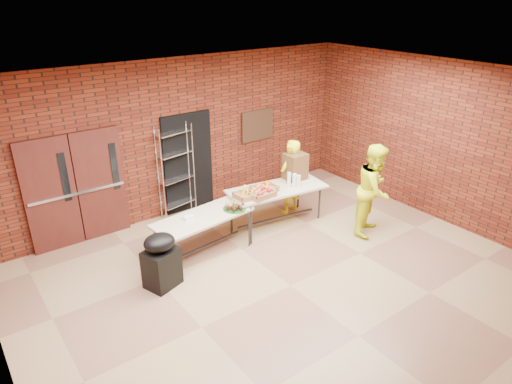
# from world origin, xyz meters

# --- Properties ---
(room) EXTENTS (8.08, 7.08, 3.28)m
(room) POSITION_xyz_m (0.00, 0.00, 1.60)
(room) COLOR #886049
(room) RESTS_ON ground
(double_doors) EXTENTS (1.78, 0.12, 2.10)m
(double_doors) POSITION_xyz_m (-2.20, 3.44, 1.05)
(double_doors) COLOR #411C12
(double_doors) RESTS_ON room
(dark_doorway) EXTENTS (1.10, 0.06, 2.10)m
(dark_doorway) POSITION_xyz_m (0.10, 3.46, 1.05)
(dark_doorway) COLOR black
(dark_doorway) RESTS_ON room
(bronze_plaque) EXTENTS (0.85, 0.04, 0.70)m
(bronze_plaque) POSITION_xyz_m (1.90, 3.45, 1.55)
(bronze_plaque) COLOR #392517
(bronze_plaque) RESTS_ON room
(wire_rack) EXTENTS (0.75, 0.37, 1.96)m
(wire_rack) POSITION_xyz_m (-0.26, 3.32, 0.98)
(wire_rack) COLOR #B5B6BC
(wire_rack) RESTS_ON room
(table_left) EXTENTS (1.86, 0.93, 0.73)m
(table_left) POSITION_xyz_m (-0.60, 1.71, 0.67)
(table_left) COLOR tan
(table_left) RESTS_ON room
(table_right) EXTENTS (2.04, 1.07, 0.80)m
(table_right) POSITION_xyz_m (1.13, 1.78, 0.73)
(table_right) COLOR tan
(table_right) RESTS_ON room
(basket_bananas) EXTENTS (0.45, 0.35, 0.14)m
(basket_bananas) POSITION_xyz_m (0.40, 1.76, 0.86)
(basket_bananas) COLOR #9C663F
(basket_bananas) RESTS_ON table_right
(basket_oranges) EXTENTS (0.46, 0.36, 0.14)m
(basket_oranges) POSITION_xyz_m (0.83, 1.79, 0.86)
(basket_oranges) COLOR #9C663F
(basket_oranges) RESTS_ON table_right
(basket_apples) EXTENTS (0.48, 0.37, 0.15)m
(basket_apples) POSITION_xyz_m (0.64, 1.64, 0.87)
(basket_apples) COLOR #9C663F
(basket_apples) RESTS_ON table_right
(muffin_tray) EXTENTS (0.42, 0.42, 0.11)m
(muffin_tray) POSITION_xyz_m (0.02, 1.62, 0.78)
(muffin_tray) COLOR #134813
(muffin_tray) RESTS_ON table_left
(napkin_box) EXTENTS (0.18, 0.12, 0.06)m
(napkin_box) POSITION_xyz_m (-0.84, 1.76, 0.76)
(napkin_box) COLOR white
(napkin_box) RESTS_ON table_left
(coffee_dispenser) EXTENTS (0.41, 0.37, 0.54)m
(coffee_dispenser) POSITION_xyz_m (1.72, 1.93, 1.07)
(coffee_dispenser) COLOR brown
(coffee_dispenser) RESTS_ON table_right
(cup_stack_front) EXTENTS (0.09, 0.09, 0.26)m
(cup_stack_front) POSITION_xyz_m (1.46, 1.64, 0.93)
(cup_stack_front) COLOR white
(cup_stack_front) RESTS_ON table_right
(cup_stack_mid) EXTENTS (0.08, 0.08, 0.24)m
(cup_stack_mid) POSITION_xyz_m (1.50, 1.56, 0.92)
(cup_stack_mid) COLOR white
(cup_stack_mid) RESTS_ON table_right
(cup_stack_back) EXTENTS (0.08, 0.08, 0.24)m
(cup_stack_back) POSITION_xyz_m (1.46, 1.80, 0.92)
(cup_stack_back) COLOR white
(cup_stack_back) RESTS_ON table_right
(covered_grill) EXTENTS (0.62, 0.57, 0.93)m
(covered_grill) POSITION_xyz_m (-1.64, 1.24, 0.47)
(covered_grill) COLOR black
(covered_grill) RESTS_ON room
(volunteer_woman) EXTENTS (0.66, 0.52, 1.60)m
(volunteer_woman) POSITION_xyz_m (1.71, 2.05, 0.80)
(volunteer_woman) COLOR #EEF81B
(volunteer_woman) RESTS_ON room
(volunteer_man) EXTENTS (1.07, 0.97, 1.78)m
(volunteer_man) POSITION_xyz_m (2.44, 0.46, 0.89)
(volunteer_man) COLOR #EEF81B
(volunteer_man) RESTS_ON room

